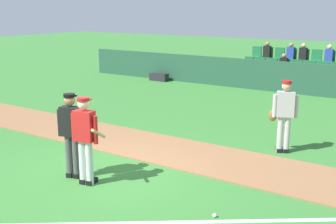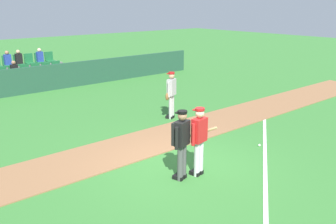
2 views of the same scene
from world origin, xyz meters
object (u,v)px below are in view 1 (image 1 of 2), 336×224
Objects in this scene: runner_grey_jersey at (284,114)px; baseball at (215,215)px; umpire_home_plate at (72,131)px; batter_red_jersey at (85,137)px; equipment_bag at (159,77)px.

runner_grey_jersey is 3.99m from baseball.
runner_grey_jersey is at bearing 52.09° from umpire_home_plate.
runner_grey_jersey is 23.78× the size of baseball.
batter_red_jersey is 23.78× the size of baseball.
baseball is 0.08× the size of equipment_bag.
runner_grey_jersey is at bearing 92.98° from baseball.
umpire_home_plate is at bearing -127.91° from runner_grey_jersey.
baseball is (0.20, -3.87, -0.93)m from runner_grey_jersey.
baseball is at bearing 0.69° from umpire_home_plate.
runner_grey_jersey is 1.96× the size of equipment_bag.
runner_grey_jersey is (3.05, 3.91, -0.04)m from umpire_home_plate.
baseball is at bearing -87.02° from runner_grey_jersey.
batter_red_jersey is 1.00× the size of umpire_home_plate.
runner_grey_jersey is at bearing 57.58° from batter_red_jersey.
baseball is at bearing 3.21° from batter_red_jersey.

